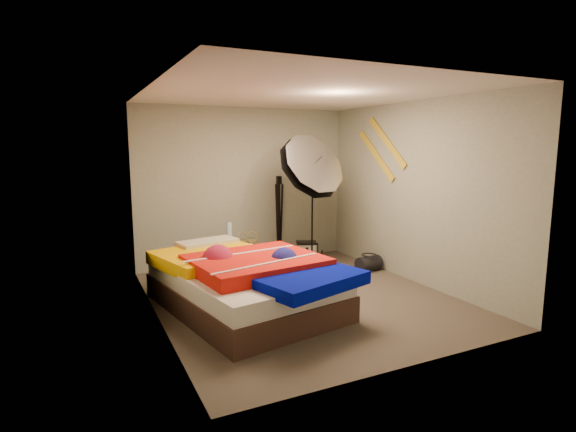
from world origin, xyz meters
TOP-DOWN VIEW (x-y plane):
  - floor at (0.00, 0.00)m, footprint 4.00×4.00m
  - ceiling at (0.00, 0.00)m, footprint 4.00×4.00m
  - wall_back at (0.00, 2.00)m, footprint 3.50×0.00m
  - wall_front at (0.00, -2.00)m, footprint 3.50×0.00m
  - wall_left at (-1.75, 0.00)m, footprint 0.00×4.00m
  - wall_right at (1.75, 0.00)m, footprint 0.00×4.00m
  - tote_bag at (-0.04, 1.90)m, footprint 0.38×0.17m
  - wrapping_roll at (-0.45, 1.48)m, footprint 0.16×0.24m
  - camera_case at (0.90, 1.56)m, footprint 0.37×0.32m
  - duffel_bag at (1.49, 0.63)m, footprint 0.41×0.28m
  - wall_stripe_upper at (1.73, 0.60)m, footprint 0.02×0.91m
  - wall_stripe_lower at (1.73, 0.85)m, footprint 0.02×0.91m
  - bed at (-0.77, -0.05)m, footprint 2.01×2.60m
  - photo_umbrella at (0.62, 0.97)m, footprint 1.21×0.87m
  - camera_tripod at (0.54, 1.86)m, footprint 0.09×0.09m

SIDE VIEW (x-z plane):
  - floor at x=0.00m, z-range 0.00..0.00m
  - duffel_bag at x=1.49m, z-range 0.00..0.23m
  - camera_case at x=0.90m, z-range 0.00..0.31m
  - tote_bag at x=-0.04m, z-range -0.01..0.39m
  - bed at x=-0.77m, z-range 0.00..0.66m
  - wrapping_roll at x=-0.45m, z-range 0.00..0.77m
  - camera_tripod at x=0.54m, z-range 0.10..1.51m
  - wall_back at x=0.00m, z-range -0.50..3.00m
  - wall_front at x=0.00m, z-range -0.50..3.00m
  - wall_left at x=-1.75m, z-range -0.75..3.25m
  - wall_right at x=1.75m, z-range -0.75..3.25m
  - photo_umbrella at x=0.62m, z-range 0.47..2.65m
  - wall_stripe_lower at x=1.73m, z-range 1.36..2.14m
  - wall_stripe_upper at x=1.73m, z-range 1.56..2.34m
  - ceiling at x=0.00m, z-range 2.50..2.50m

